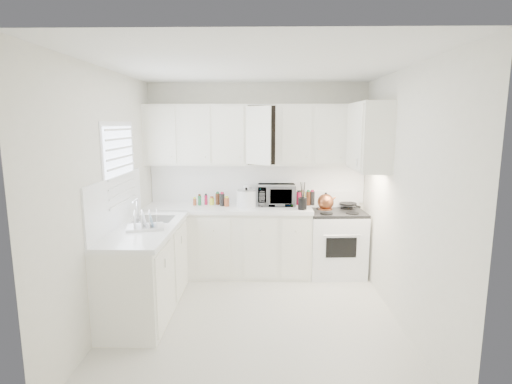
{
  "coord_description": "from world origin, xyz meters",
  "views": [
    {
      "loc": [
        0.1,
        -4.01,
        2.06
      ],
      "look_at": [
        0.0,
        0.7,
        1.25
      ],
      "focal_mm": 28.26,
      "sensor_mm": 36.0,
      "label": 1
    }
  ],
  "objects_px": {
    "rice_cooker": "(246,197)",
    "utensil_crock": "(303,195)",
    "tea_kettle": "(326,201)",
    "microwave": "(276,193)",
    "stove": "(336,234)",
    "dish_rack": "(145,219)"
  },
  "relations": [
    {
      "from": "rice_cooker",
      "to": "utensil_crock",
      "type": "height_order",
      "value": "utensil_crock"
    },
    {
      "from": "rice_cooker",
      "to": "utensil_crock",
      "type": "distance_m",
      "value": 0.76
    },
    {
      "from": "tea_kettle",
      "to": "utensil_crock",
      "type": "relative_size",
      "value": 0.71
    },
    {
      "from": "tea_kettle",
      "to": "microwave",
      "type": "distance_m",
      "value": 0.69
    },
    {
      "from": "tea_kettle",
      "to": "microwave",
      "type": "bearing_deg",
      "value": 150.33
    },
    {
      "from": "utensil_crock",
      "to": "stove",
      "type": "bearing_deg",
      "value": 21.95
    },
    {
      "from": "stove",
      "to": "utensil_crock",
      "type": "distance_m",
      "value": 0.77
    },
    {
      "from": "rice_cooker",
      "to": "dish_rack",
      "type": "bearing_deg",
      "value": -124.0
    },
    {
      "from": "utensil_crock",
      "to": "dish_rack",
      "type": "bearing_deg",
      "value": -150.64
    },
    {
      "from": "rice_cooker",
      "to": "utensil_crock",
      "type": "relative_size",
      "value": 0.7
    },
    {
      "from": "tea_kettle",
      "to": "utensil_crock",
      "type": "height_order",
      "value": "utensil_crock"
    },
    {
      "from": "tea_kettle",
      "to": "rice_cooker",
      "type": "bearing_deg",
      "value": 165.38
    },
    {
      "from": "microwave",
      "to": "dish_rack",
      "type": "bearing_deg",
      "value": -139.11
    },
    {
      "from": "rice_cooker",
      "to": "microwave",
      "type": "bearing_deg",
      "value": 25.19
    },
    {
      "from": "tea_kettle",
      "to": "microwave",
      "type": "height_order",
      "value": "microwave"
    },
    {
      "from": "tea_kettle",
      "to": "microwave",
      "type": "relative_size",
      "value": 0.52
    },
    {
      "from": "stove",
      "to": "utensil_crock",
      "type": "bearing_deg",
      "value": -160.98
    },
    {
      "from": "microwave",
      "to": "rice_cooker",
      "type": "xyz_separation_m",
      "value": [
        -0.41,
        -0.13,
        -0.04
      ]
    },
    {
      "from": "utensil_crock",
      "to": "dish_rack",
      "type": "height_order",
      "value": "utensil_crock"
    },
    {
      "from": "rice_cooker",
      "to": "utensil_crock",
      "type": "bearing_deg",
      "value": -4.85
    },
    {
      "from": "dish_rack",
      "to": "tea_kettle",
      "type": "bearing_deg",
      "value": 11.04
    },
    {
      "from": "tea_kettle",
      "to": "utensil_crock",
      "type": "bearing_deg",
      "value": 179.01
    }
  ]
}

